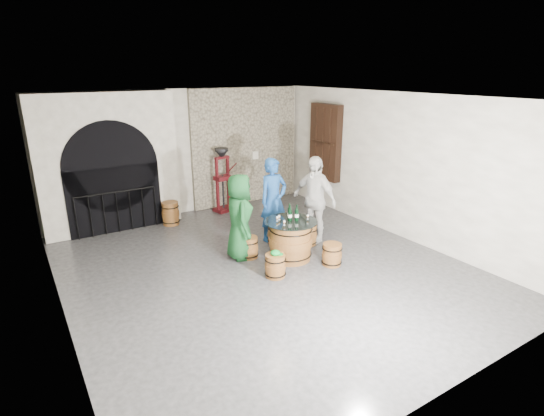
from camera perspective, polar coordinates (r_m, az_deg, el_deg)
ground at (r=8.30m, az=-1.11°, el=-8.00°), size 8.00×8.00×0.00m
wall_back at (r=11.25m, az=-11.86°, el=7.27°), size 8.00×0.00×8.00m
wall_front at (r=4.96m, az=23.71°, el=-8.04°), size 8.00×0.00×8.00m
wall_left at (r=6.71m, az=-27.70°, el=-1.88°), size 0.00×8.00×8.00m
wall_right at (r=9.94m, az=16.45°, el=5.48°), size 0.00×8.00×8.00m
ceiling at (r=7.46m, az=-1.26°, el=14.64°), size 8.00×8.00×0.00m
stone_facing_panel at (r=11.94m, az=-3.59°, el=8.23°), size 3.20×0.12×3.18m
arched_opening at (r=10.51m, az=-21.08°, el=5.57°), size 3.10×0.60×3.19m
shuttered_window at (r=11.51m, az=7.16°, el=8.77°), size 0.23×1.10×2.00m
barrel_table at (r=8.52m, az=2.52°, el=-4.33°), size 1.05×1.05×0.81m
barrel_stool_left at (r=8.64m, az=-3.16°, el=-5.32°), size 0.40×0.40×0.44m
barrel_stool_far at (r=9.32m, az=0.63°, el=-3.48°), size 0.40×0.40×0.44m
barrel_stool_right at (r=9.30m, az=4.88°, el=-3.62°), size 0.40×0.40×0.44m
barrel_stool_near_right at (r=8.40m, az=8.06°, el=-6.21°), size 0.40×0.40×0.44m
barrel_stool_near_left at (r=7.87m, az=0.44°, el=-7.78°), size 0.40×0.40×0.44m
green_cap at (r=7.76m, az=0.48°, el=-6.06°), size 0.23×0.18×0.10m
person_green at (r=8.43m, az=-4.38°, el=-1.21°), size 0.79×0.98×1.74m
person_blue at (r=9.29m, az=0.18°, el=1.10°), size 0.70×0.48×1.86m
person_white at (r=9.28m, az=5.68°, el=1.17°), size 0.73×1.20×1.92m
wine_bottle_left at (r=8.34m, az=2.43°, el=-0.86°), size 0.08×0.08×0.32m
wine_bottle_center at (r=8.36m, az=3.34°, el=-0.83°), size 0.08×0.08×0.32m
wine_bottle_right at (r=8.43m, az=2.36°, el=-0.66°), size 0.08×0.08×0.32m
tasting_glass_a at (r=8.12m, az=1.66°, el=-2.02°), size 0.05×0.05×0.10m
tasting_glass_b at (r=8.57m, az=3.35°, el=-0.94°), size 0.05×0.05×0.10m
tasting_glass_c at (r=8.41m, az=0.96°, el=-1.29°), size 0.05×0.05×0.10m
tasting_glass_d at (r=8.66m, az=3.39°, el=-0.73°), size 0.05×0.05×0.10m
tasting_glass_e at (r=8.47m, az=4.83°, el=-1.20°), size 0.05×0.05×0.10m
tasting_glass_f at (r=8.33m, az=0.71°, el=-1.47°), size 0.05×0.05×0.10m
side_barrel at (r=10.70m, az=-13.49°, el=-0.71°), size 0.43×0.43×0.57m
corking_press at (r=11.28m, az=-6.67°, el=4.42°), size 0.73×0.47×1.71m
control_box at (r=12.03m, az=-2.33°, el=7.12°), size 0.18×0.10×0.22m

